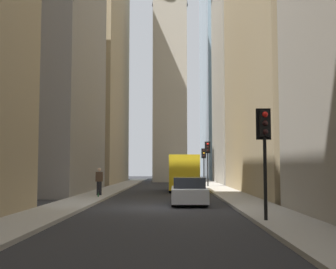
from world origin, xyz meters
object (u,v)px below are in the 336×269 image
Objects in this scene: sedan_silver at (189,192)px; pedestrian at (99,180)px; delivery_truck at (183,173)px; traffic_light_foreground at (265,137)px; traffic_light_midblock at (208,153)px; traffic_light_far_junction at (204,158)px; discarded_bottle at (98,195)px.

pedestrian reaches higher than sedan_silver.
traffic_light_foreground reaches higher than delivery_truck.
traffic_light_midblock is (6.17, -2.43, 1.76)m from delivery_truck.
traffic_light_foreground is 0.92× the size of traffic_light_midblock.
delivery_truck is 19.55m from traffic_light_foreground.
traffic_light_far_junction is 2.21× the size of pedestrian.
traffic_light_midblock reaches higher than sedan_silver.
traffic_light_midblock is at bearing -32.09° from pedestrian.
traffic_light_far_junction reaches higher than discarded_bottle.
delivery_truck is at bearing 158.55° from traffic_light_midblock.
traffic_light_foreground is 25.52m from traffic_light_midblock.
discarded_bottle is at bearing 160.14° from traffic_light_far_junction.
pedestrian is 1.89m from discarded_bottle.
traffic_light_far_junction reaches higher than delivery_truck.
traffic_light_foreground is 14.29× the size of discarded_bottle.
traffic_light_midblock is 15.20m from pedestrian.
traffic_light_far_junction is (33.01, -0.23, 0.00)m from traffic_light_foreground.
delivery_truck is 9.89m from discarded_bottle.
pedestrian is (-6.57, 5.57, -0.37)m from delivery_truck.
traffic_light_foreground is at bearing -162.46° from sedan_silver.
pedestrian is at bearing 147.91° from traffic_light_midblock.
delivery_truck is 1.67× the size of traffic_light_foreground.
sedan_silver is at bearing -124.22° from discarded_bottle.
traffic_light_foreground reaches higher than discarded_bottle.
delivery_truck is at bearing 169.27° from traffic_light_far_junction.
traffic_light_foreground is at bearing 179.86° from traffic_light_midblock.
traffic_light_midblock reaches higher than pedestrian.
traffic_light_midblock is at bearing -21.45° from delivery_truck.
delivery_truck is at bearing -32.86° from discarded_bottle.
delivery_truck reaches higher than sedan_silver.
pedestrian is at bearing 31.84° from traffic_light_foreground.
pedestrian is at bearing 46.43° from sedan_silver.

